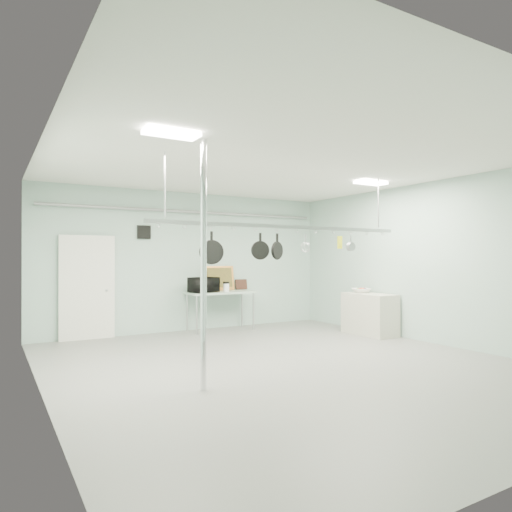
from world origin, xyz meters
TOP-DOWN VIEW (x-y plane):
  - floor at (0.00, 0.00)m, footprint 8.00×8.00m
  - ceiling at (0.00, 0.00)m, footprint 7.00×8.00m
  - back_wall at (0.00, 3.99)m, footprint 7.00×0.02m
  - right_wall at (3.49, 0.00)m, footprint 0.02×8.00m
  - door at (-2.30, 3.94)m, footprint 1.10×0.10m
  - wall_vent at (-1.10, 3.97)m, footprint 0.30×0.04m
  - conduit_pipe at (0.00, 3.90)m, footprint 6.60×0.07m
  - chrome_pole at (-1.70, -0.60)m, footprint 0.08×0.08m
  - prep_table at (0.60, 3.60)m, footprint 1.60×0.70m
  - side_cabinet at (3.15, 1.40)m, footprint 0.60×1.20m
  - pot_rack at (0.20, 0.30)m, footprint 4.80×0.06m
  - light_panel_left at (-2.20, -0.80)m, footprint 0.65×0.30m
  - light_panel_right at (2.40, 0.60)m, footprint 0.65×0.30m
  - microwave at (0.12, 3.49)m, footprint 0.69×0.55m
  - coffee_canister at (0.68, 3.47)m, footprint 0.18×0.18m
  - painting_large at (0.71, 3.90)m, footprint 0.78×0.16m
  - painting_small at (1.31, 3.90)m, footprint 0.30×0.09m
  - fruit_bowl at (3.17, 1.68)m, footprint 0.53×0.53m
  - skillet_left at (-1.17, 0.30)m, footprint 0.36×0.17m
  - skillet_mid at (-0.31, 0.30)m, footprint 0.30×0.14m
  - skillet_right at (0.01, 0.30)m, footprint 0.30×0.17m
  - whisk at (0.58, 0.30)m, footprint 0.18×0.18m
  - grater at (1.35, 0.30)m, footprint 0.10×0.05m
  - saucepan at (1.60, 0.30)m, footprint 0.17×0.11m
  - fruit_cluster at (3.17, 1.68)m, footprint 0.24×0.24m

SIDE VIEW (x-z plane):
  - floor at x=0.00m, z-range 0.00..0.00m
  - side_cabinet at x=3.15m, z-range 0.00..0.90m
  - prep_table at x=0.60m, z-range 0.38..1.28m
  - fruit_bowl at x=3.17m, z-range 0.90..1.00m
  - fruit_cluster at x=3.17m, z-range 0.95..1.04m
  - coffee_canister at x=0.68m, z-range 0.91..1.09m
  - painting_small at x=1.31m, z-range 0.90..1.16m
  - door at x=-2.30m, z-range -0.05..2.15m
  - microwave at x=0.12m, z-range 0.91..1.24m
  - painting_large at x=0.71m, z-range 0.90..1.49m
  - back_wall at x=0.00m, z-range 0.00..3.20m
  - right_wall at x=3.49m, z-range 0.00..3.20m
  - chrome_pole at x=-1.70m, z-range 0.00..3.20m
  - skillet_left at x=-1.17m, z-range 1.60..2.09m
  - skillet_mid at x=-0.31m, z-range 1.66..2.09m
  - skillet_right at x=0.01m, z-range 1.66..2.09m
  - whisk at x=0.58m, z-range 1.79..2.09m
  - saucepan at x=1.60m, z-range 1.82..2.09m
  - grater at x=1.35m, z-range 1.84..2.09m
  - pot_rack at x=0.20m, z-range 1.73..2.73m
  - wall_vent at x=-1.10m, z-range 2.10..2.40m
  - conduit_pipe at x=0.00m, z-range 2.71..2.79m
  - light_panel_left at x=-2.20m, z-range 3.14..3.19m
  - light_panel_right at x=2.40m, z-range 3.14..3.19m
  - ceiling at x=0.00m, z-range 3.18..3.20m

